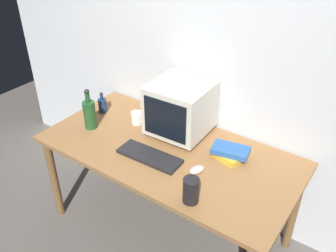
% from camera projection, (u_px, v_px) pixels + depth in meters
% --- Properties ---
extents(ground_plane, '(6.00, 6.00, 0.00)m').
position_uv_depth(ground_plane, '(168.00, 228.00, 2.77)').
color(ground_plane, '#56514C').
extents(back_wall, '(4.00, 0.08, 2.50)m').
position_uv_depth(back_wall, '(209.00, 53.00, 2.43)').
color(back_wall, silver).
rests_on(back_wall, ground).
extents(desk, '(1.69, 0.84, 0.74)m').
position_uv_depth(desk, '(168.00, 159.00, 2.42)').
color(desk, olive).
rests_on(desk, ground).
extents(crt_monitor, '(0.39, 0.40, 0.37)m').
position_uv_depth(crt_monitor, '(180.00, 108.00, 2.44)').
color(crt_monitor, beige).
rests_on(crt_monitor, desk).
extents(keyboard, '(0.42, 0.16, 0.02)m').
position_uv_depth(keyboard, '(150.00, 156.00, 2.29)').
color(keyboard, black).
rests_on(keyboard, desk).
extents(computer_mouse, '(0.09, 0.11, 0.04)m').
position_uv_depth(computer_mouse, '(197.00, 170.00, 2.17)').
color(computer_mouse, beige).
rests_on(computer_mouse, desk).
extents(bottle_tall, '(0.09, 0.09, 0.30)m').
position_uv_depth(bottle_tall, '(90.00, 114.00, 2.54)').
color(bottle_tall, '#1E4C23').
rests_on(bottle_tall, desk).
extents(bottle_short, '(0.07, 0.07, 0.16)m').
position_uv_depth(bottle_short, '(102.00, 105.00, 2.76)').
color(bottle_short, navy).
rests_on(bottle_short, desk).
extents(book_stack, '(0.25, 0.19, 0.07)m').
position_uv_depth(book_stack, '(230.00, 152.00, 2.28)').
color(book_stack, gold).
rests_on(book_stack, desk).
extents(mug, '(0.12, 0.08, 0.09)m').
position_uv_depth(mug, '(137.00, 118.00, 2.62)').
color(mug, white).
rests_on(mug, desk).
extents(metal_canister, '(0.09, 0.09, 0.15)m').
position_uv_depth(metal_canister, '(191.00, 190.00, 1.93)').
color(metal_canister, black).
rests_on(metal_canister, desk).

